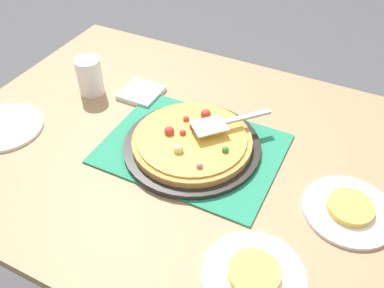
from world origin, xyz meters
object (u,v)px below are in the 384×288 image
Objects in this scene: pizza at (192,140)px; served_slice_left at (350,207)px; served_slice_right at (254,273)px; napkin_stack at (141,93)px; plate_far_right at (253,276)px; cup_corner at (90,76)px; plate_near_left at (349,211)px; pizza_server at (225,122)px; pizza_pan at (192,146)px; plate_side at (5,127)px.

served_slice_left is at bearing 175.94° from pizza.
served_slice_right is 0.72m from napkin_stack.
cup_corner reaches higher than plate_far_right.
cup_corner is (0.85, -0.13, 0.04)m from served_slice_left.
served_slice_left is (-0.43, 0.03, -0.02)m from pizza.
napkin_stack reaches higher than plate_far_right.
cup_corner is (0.42, -0.10, 0.03)m from pizza.
napkin_stack reaches higher than plate_near_left.
pizza_server is (-0.48, 0.03, 0.01)m from cup_corner.
pizza is 0.43m from cup_corner.
plate_far_right is at bearing 121.39° from pizza_server.
pizza reaches higher than served_slice_left.
plate_near_left is 0.30m from served_slice_right.
pizza_server is 0.35m from napkin_stack.
plate_near_left is 0.01m from served_slice_left.
served_slice_left is 0.72m from napkin_stack.
napkin_stack is (0.55, -0.45, 0.00)m from plate_far_right.
cup_corner is (0.70, -0.40, 0.06)m from plate_far_right.
served_slice_left and served_slice_right have the same top height.
cup_corner is (0.70, -0.40, 0.04)m from served_slice_right.
pizza_pan is at bearing -45.42° from served_slice_right.
served_slice_left is 0.92× the size of cup_corner.
plate_far_right and plate_side have the same top height.
plate_near_left is at bearing -172.07° from plate_side.
cup_corner is at bearing -8.85° from plate_near_left.
plate_side is 1.83× the size of cup_corner.
pizza is 0.41m from plate_far_right.
plate_near_left is 1.00× the size of plate_side.
cup_corner reaches higher than napkin_stack.
cup_corner is (-0.12, -0.27, 0.06)m from plate_side.
plate_far_right is at bearing 171.06° from plate_side.
plate_side is (0.53, 0.16, -0.01)m from pizza_pan.
pizza is 3.00× the size of served_slice_left.
pizza_pan is 1.73× the size of plate_near_left.
served_slice_right is (0.00, 0.00, 0.01)m from plate_far_right.
plate_side is at bearing 7.93° from served_slice_left.
napkin_stack is at bearing -39.39° from served_slice_right.
plate_near_left is (-0.43, 0.03, -0.03)m from pizza.
served_slice_right is at bearing 0.00° from plate_far_right.
pizza is (0.00, -0.00, 0.02)m from pizza_pan.
pizza_server reaches higher than plate_far_right.
pizza_pan is 3.45× the size of served_slice_left.
plate_far_right is 2.00× the size of served_slice_left.
served_slice_right reaches higher than plate_far_right.
pizza_pan is 3.17× the size of napkin_stack.
plate_near_left is at bearing -118.65° from plate_far_right.
pizza_server is (-0.07, -0.07, 0.04)m from pizza.
served_slice_right reaches higher than plate_side.
pizza_server reaches higher than served_slice_right.
pizza reaches higher than pizza_pan.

